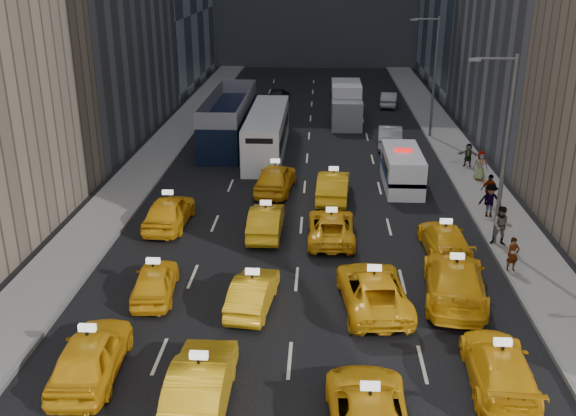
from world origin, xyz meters
name	(u,v)px	position (x,y,z in m)	size (l,w,h in m)	color
ground	(286,397)	(0.00, 0.00, 0.00)	(160.00, 160.00, 0.00)	black
sidewalk_west	(153,159)	(-10.50, 25.00, 0.07)	(3.00, 90.00, 0.15)	gray
sidewalk_east	(464,164)	(10.50, 25.00, 0.07)	(3.00, 90.00, 0.15)	gray
curb_west	(174,159)	(-9.05, 25.00, 0.09)	(0.15, 90.00, 0.18)	slate
curb_east	(442,163)	(9.05, 25.00, 0.09)	(0.15, 90.00, 0.18)	slate
streetlight_near	(503,146)	(9.18, 12.00, 4.92)	(2.15, 0.22, 9.00)	#595B60
streetlight_far	(433,73)	(9.18, 32.00, 4.92)	(2.15, 0.22, 9.00)	#595B60
taxi_4	(91,355)	(-6.41, 0.78, 0.80)	(1.90, 4.71, 1.61)	yellow
taxi_5	(200,384)	(-2.58, -0.54, 0.80)	(1.70, 4.86, 1.60)	yellow
taxi_6	(369,413)	(2.44, -1.48, 0.70)	(2.33, 5.04, 1.40)	yellow
taxi_7	(499,367)	(6.73, 0.97, 0.70)	(1.96, 4.82, 1.40)	yellow
taxi_8	(155,281)	(-5.67, 6.21, 0.68)	(1.61, 4.00, 1.36)	yellow
taxi_9	(253,292)	(-1.61, 5.51, 0.67)	(1.42, 4.09, 1.35)	yellow
taxi_10	(373,290)	(3.08, 5.82, 0.73)	(2.44, 5.29, 1.47)	yellow
taxi_11	(455,280)	(6.38, 6.62, 0.84)	(2.35, 5.78, 1.68)	yellow
taxi_12	(169,211)	(-6.74, 13.51, 0.81)	(1.92, 4.78, 1.63)	yellow
taxi_13	(266,221)	(-1.71, 12.71, 0.73)	(1.55, 4.45, 1.47)	yellow
taxi_14	(331,227)	(1.51, 12.27, 0.67)	(2.22, 4.82, 1.34)	yellow
taxi_15	(444,239)	(6.75, 11.03, 0.68)	(1.91, 4.69, 1.36)	yellow
taxi_16	(275,178)	(-1.70, 19.07, 0.83)	(1.97, 4.90, 1.67)	yellow
taxi_17	(333,186)	(1.68, 17.96, 0.80)	(1.70, 4.88, 1.61)	yellow
nypd_van	(402,170)	(5.82, 20.37, 1.07)	(2.89, 5.76, 2.37)	white
double_decker	(229,119)	(-5.90, 29.85, 1.78)	(2.89, 12.34, 3.58)	black
city_bus	(267,133)	(-2.84, 27.05, 1.48)	(2.87, 11.67, 2.99)	silver
box_truck	(346,104)	(2.98, 36.53, 1.59)	(2.69, 7.14, 3.22)	silver
misc_car_0	(390,136)	(5.95, 29.31, 0.79)	(1.68, 4.81, 1.58)	#9C9FA4
misc_car_1	(248,106)	(-5.58, 39.55, 0.67)	(2.23, 4.85, 1.35)	black
misc_car_2	(342,91)	(2.93, 47.03, 0.69)	(1.93, 4.74, 1.37)	gray
misc_car_3	(278,95)	(-3.19, 44.30, 0.71)	(1.68, 4.18, 1.43)	black
misc_car_4	(389,99)	(7.19, 43.28, 0.68)	(1.43, 4.11, 1.35)	#979A9E
pedestrian_0	(513,254)	(9.29, 8.98, 0.93)	(0.57, 0.37, 1.55)	gray
pedestrian_1	(502,226)	(9.50, 11.72, 1.10)	(0.93, 0.51, 1.91)	gray
pedestrian_2	(490,200)	(9.83, 15.36, 1.05)	(1.17, 0.48, 1.80)	gray
pedestrian_3	(489,190)	(10.21, 17.15, 1.02)	(1.02, 0.46, 1.74)	gray
pedestrian_4	(480,165)	(10.70, 21.47, 1.07)	(0.89, 0.49, 1.83)	gray
pedestrian_5	(468,155)	(10.55, 24.25, 0.91)	(1.41, 0.41, 1.52)	gray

